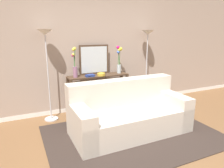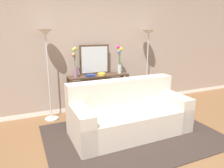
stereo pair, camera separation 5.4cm
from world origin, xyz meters
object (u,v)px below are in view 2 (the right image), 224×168
(vase_tall_flowers, at_px, (75,65))
(vase_short_flowers, at_px, (120,61))
(book_stack, at_px, (90,75))
(couch, at_px, (128,115))
(wall_mirror, at_px, (95,60))
(book_row_under_console, at_px, (82,111))
(floor_lamp_right, at_px, (148,47))
(console_table, at_px, (99,87))
(fruit_bowl, at_px, (102,74))
(floor_lamp_left, at_px, (47,50))

(vase_tall_flowers, distance_m, vase_short_flowers, 0.99)
(vase_tall_flowers, distance_m, book_stack, 0.38)
(couch, distance_m, wall_mirror, 1.49)
(couch, bearing_deg, wall_mirror, 97.18)
(book_row_under_console, bearing_deg, floor_lamp_right, -1.15)
(couch, distance_m, floor_lamp_right, 1.84)
(floor_lamp_right, height_order, book_row_under_console, floor_lamp_right)
(console_table, xyz_separation_m, wall_mirror, (-0.03, 0.13, 0.56))
(floor_lamp_right, height_order, wall_mirror, floor_lamp_right)
(vase_short_flowers, bearing_deg, fruit_bowl, -168.21)
(couch, distance_m, floor_lamp_left, 1.89)
(book_stack, relative_size, book_row_under_console, 0.69)
(book_row_under_console, bearing_deg, console_table, 0.00)
(console_table, bearing_deg, floor_lamp_left, -178.21)
(vase_short_flowers, relative_size, book_stack, 3.09)
(floor_lamp_right, height_order, fruit_bowl, floor_lamp_right)
(console_table, height_order, book_row_under_console, console_table)
(console_table, bearing_deg, wall_mirror, 103.84)
(vase_short_flowers, bearing_deg, book_row_under_console, -179.88)
(console_table, height_order, floor_lamp_right, floor_lamp_right)
(fruit_bowl, bearing_deg, vase_short_flowers, 11.79)
(wall_mirror, relative_size, vase_short_flowers, 1.09)
(vase_short_flowers, relative_size, fruit_bowl, 3.53)
(couch, distance_m, vase_tall_flowers, 1.47)
(couch, height_order, vase_short_flowers, vase_short_flowers)
(wall_mirror, height_order, fruit_bowl, wall_mirror)
(vase_short_flowers, distance_m, book_stack, 0.74)
(floor_lamp_left, distance_m, fruit_bowl, 1.18)
(floor_lamp_left, bearing_deg, console_table, 1.79)
(console_table, distance_m, floor_lamp_right, 1.43)
(wall_mirror, bearing_deg, book_stack, -130.15)
(fruit_bowl, height_order, book_row_under_console, fruit_bowl)
(console_table, xyz_separation_m, floor_lamp_right, (1.18, -0.03, 0.81))
(wall_mirror, distance_m, book_row_under_console, 1.12)
(vase_short_flowers, xyz_separation_m, book_row_under_console, (-0.89, -0.00, -1.02))
(floor_lamp_right, bearing_deg, vase_short_flowers, 177.22)
(fruit_bowl, bearing_deg, floor_lamp_right, 3.09)
(console_table, bearing_deg, fruit_bowl, -71.04)
(floor_lamp_left, bearing_deg, vase_tall_flowers, 1.98)
(floor_lamp_left, relative_size, wall_mirror, 2.69)
(floor_lamp_right, bearing_deg, console_table, 178.46)
(floor_lamp_right, relative_size, fruit_bowl, 10.26)
(floor_lamp_left, distance_m, vase_short_flowers, 1.54)
(couch, height_order, console_table, couch)
(wall_mirror, bearing_deg, vase_short_flowers, -13.94)
(vase_tall_flowers, xyz_separation_m, fruit_bowl, (0.53, -0.08, -0.22))
(floor_lamp_left, distance_m, book_row_under_console, 1.45)
(floor_lamp_right, xyz_separation_m, fruit_bowl, (-1.15, -0.06, -0.52))
(vase_tall_flowers, height_order, book_row_under_console, vase_tall_flowers)
(floor_lamp_right, relative_size, book_row_under_console, 6.24)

